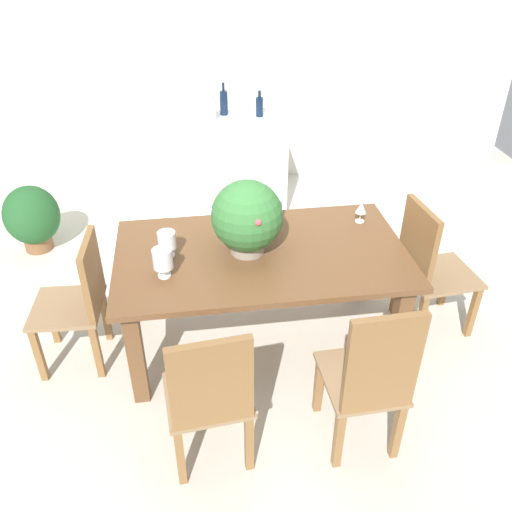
# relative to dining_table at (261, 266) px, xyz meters

# --- Properties ---
(ground_plane) EXTENTS (7.04, 7.04, 0.00)m
(ground_plane) POSITION_rel_dining_table_xyz_m (0.00, 0.14, -0.64)
(ground_plane) COLOR beige
(back_wall) EXTENTS (6.40, 0.10, 2.60)m
(back_wall) POSITION_rel_dining_table_xyz_m (0.00, 2.74, 0.66)
(back_wall) COLOR silver
(back_wall) RESTS_ON ground
(dining_table) EXTENTS (1.86, 1.06, 0.75)m
(dining_table) POSITION_rel_dining_table_xyz_m (0.00, 0.00, 0.00)
(dining_table) COLOR brown
(dining_table) RESTS_ON ground
(chair_foot_end) EXTENTS (0.51, 0.49, 0.99)m
(chair_foot_end) POSITION_rel_dining_table_xyz_m (1.15, -0.01, -0.09)
(chair_foot_end) COLOR brown
(chair_foot_end) RESTS_ON ground
(chair_near_right) EXTENTS (0.43, 0.48, 1.05)m
(chair_near_right) POSITION_rel_dining_table_xyz_m (0.42, -0.98, -0.08)
(chair_near_right) COLOR brown
(chair_near_right) RESTS_ON ground
(chair_near_left) EXTENTS (0.48, 0.45, 0.98)m
(chair_near_left) POSITION_rel_dining_table_xyz_m (-0.41, -0.96, -0.10)
(chair_near_left) COLOR brown
(chair_near_left) RESTS_ON ground
(chair_head_end) EXTENTS (0.46, 0.46, 0.93)m
(chair_head_end) POSITION_rel_dining_table_xyz_m (-1.17, -0.01, -0.12)
(chair_head_end) COLOR brown
(chair_head_end) RESTS_ON ground
(flower_centerpiece) EXTENTS (0.45, 0.45, 0.48)m
(flower_centerpiece) POSITION_rel_dining_table_xyz_m (-0.09, 0.02, 0.36)
(flower_centerpiece) COLOR gray
(flower_centerpiece) RESTS_ON dining_table
(crystal_vase_left) EXTENTS (0.12, 0.12, 0.19)m
(crystal_vase_left) POSITION_rel_dining_table_xyz_m (-0.61, -0.18, 0.23)
(crystal_vase_left) COLOR silver
(crystal_vase_left) RESTS_ON dining_table
(crystal_vase_center_near) EXTENTS (0.08, 0.08, 0.19)m
(crystal_vase_center_near) POSITION_rel_dining_table_xyz_m (0.15, 0.35, 0.22)
(crystal_vase_center_near) COLOR silver
(crystal_vase_center_near) RESTS_ON dining_table
(crystal_vase_right) EXTENTS (0.11, 0.11, 0.17)m
(crystal_vase_right) POSITION_rel_dining_table_xyz_m (-0.59, 0.04, 0.22)
(crystal_vase_right) COLOR silver
(crystal_vase_right) RESTS_ON dining_table
(wine_glass) EXTENTS (0.08, 0.08, 0.15)m
(wine_glass) POSITION_rel_dining_table_xyz_m (0.74, 0.29, 0.22)
(wine_glass) COLOR silver
(wine_glass) RESTS_ON dining_table
(kitchen_counter) EXTENTS (1.88, 0.55, 0.93)m
(kitchen_counter) POSITION_rel_dining_table_xyz_m (-0.42, 2.00, -0.17)
(kitchen_counter) COLOR white
(kitchen_counter) RESTS_ON ground
(wine_bottle_dark) EXTENTS (0.07, 0.07, 0.24)m
(wine_bottle_dark) POSITION_rel_dining_table_xyz_m (0.29, 2.04, 0.39)
(wine_bottle_dark) COLOR #0F1E38
(wine_bottle_dark) RESTS_ON kitchen_counter
(wine_bottle_tall) EXTENTS (0.07, 0.07, 0.27)m
(wine_bottle_tall) POSITION_rel_dining_table_xyz_m (-0.15, 2.01, 0.40)
(wine_bottle_tall) COLOR #B2BFB7
(wine_bottle_tall) RESTS_ON kitchen_counter
(wine_bottle_amber) EXTENTS (0.07, 0.07, 0.30)m
(wine_bottle_amber) POSITION_rel_dining_table_xyz_m (-0.03, 2.13, 0.41)
(wine_bottle_amber) COLOR #0F1E38
(wine_bottle_amber) RESTS_ON kitchen_counter
(potted_plant_floor) EXTENTS (0.47, 0.47, 0.60)m
(potted_plant_floor) POSITION_rel_dining_table_xyz_m (-1.79, 1.48, -0.31)
(potted_plant_floor) COLOR brown
(potted_plant_floor) RESTS_ON ground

